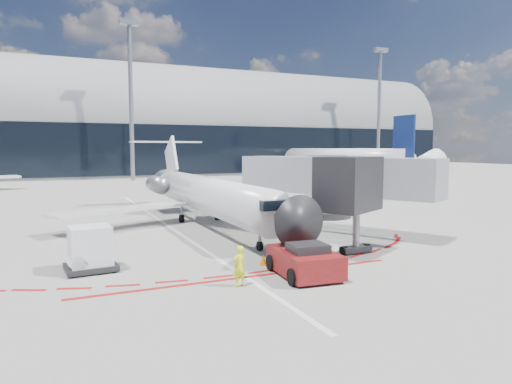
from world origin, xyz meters
name	(u,v)px	position (x,y,z in m)	size (l,w,h in m)	color
ground	(176,231)	(0.00, 0.00, 0.00)	(260.00, 260.00, 0.00)	gray
apron_centerline	(169,226)	(0.00, 2.00, 0.01)	(0.25, 40.00, 0.01)	silver
apron_stop_bar	(246,277)	(0.00, -11.50, 0.01)	(14.00, 0.25, 0.01)	maroon
terminal_building	(91,131)	(0.00, 64.97, 8.52)	(150.00, 24.15, 24.00)	gray
jet_bridge	(332,183)	(9.79, -3.01, 3.01)	(10.03, 15.20, 4.90)	#979A9F
light_mast_centre	(131,103)	(5.00, 48.00, 12.50)	(0.70, 0.70, 25.00)	gray
light_mast_east	(379,113)	(55.00, 48.00, 12.50)	(0.70, 0.70, 25.00)	gray
regional_jet	(204,194)	(2.58, 2.01, 2.14)	(20.71, 25.54, 6.40)	white
pushback_tug	(305,261)	(2.36, -12.25, 0.63)	(2.59, 5.53, 1.42)	#63110E
ramp_worker	(239,266)	(-0.71, -12.56, 0.81)	(0.59, 0.39, 1.61)	#EAFF1A
uld_container	(90,249)	(-5.74, -7.88, 0.97)	(2.23, 1.94, 1.97)	black
safety_cone_right	(263,260)	(1.51, -10.00, 0.25)	(0.36, 0.36, 0.50)	orange
bg_airliner_1	(337,143)	(37.70, 37.47, 6.14)	(37.94, 40.17, 12.28)	white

